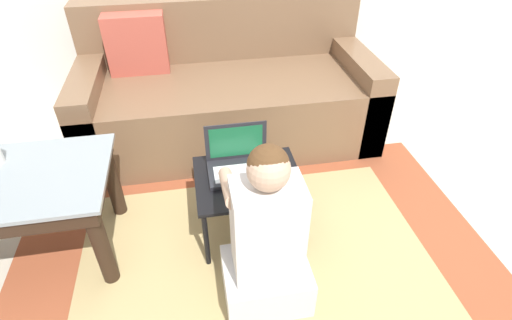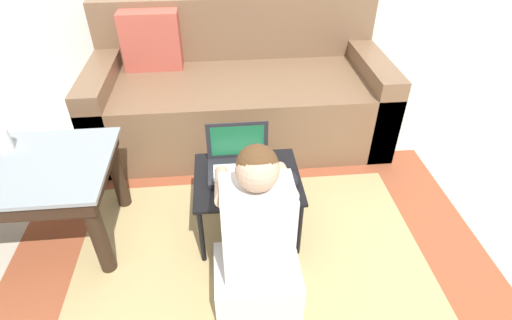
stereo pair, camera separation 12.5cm
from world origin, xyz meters
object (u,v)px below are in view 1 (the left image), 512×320
(couch, at_px, (227,94))
(laptop_desk, at_px, (248,184))
(laptop, at_px, (239,164))
(person_seated, at_px, (267,243))
(computer_mouse, at_px, (291,177))

(couch, bearing_deg, laptop_desk, -90.77)
(laptop_desk, xyz_separation_m, laptop, (-0.03, 0.06, 0.08))
(couch, relative_size, laptop_desk, 3.72)
(couch, xyz_separation_m, laptop, (-0.05, -0.88, 0.09))
(person_seated, bearing_deg, computer_mouse, 61.43)
(laptop_desk, bearing_deg, couch, 89.23)
(computer_mouse, height_order, person_seated, person_seated)
(laptop_desk, bearing_deg, person_seated, -88.95)
(laptop_desk, distance_m, person_seated, 0.39)
(laptop, bearing_deg, couch, 86.93)
(laptop_desk, relative_size, computer_mouse, 4.27)
(computer_mouse, bearing_deg, couch, 100.21)
(laptop_desk, height_order, computer_mouse, computer_mouse)
(couch, distance_m, laptop, 0.88)
(laptop_desk, relative_size, person_seated, 0.63)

